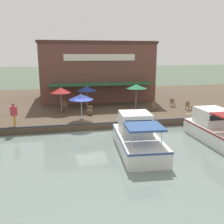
% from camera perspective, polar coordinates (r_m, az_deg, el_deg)
% --- Properties ---
extents(ground_plane, '(220.00, 220.00, 0.00)m').
position_cam_1_polar(ground_plane, '(20.20, -4.67, -4.47)').
color(ground_plane, '#4C5B47').
extents(quay_deck, '(22.00, 56.00, 0.60)m').
position_cam_1_polar(quay_deck, '(30.76, -7.19, 2.18)').
color(quay_deck, '#4C3D2D').
rests_on(quay_deck, ground).
extents(quay_edge_fender, '(0.20, 50.40, 0.10)m').
position_cam_1_polar(quay_edge_fender, '(20.11, -4.74, -2.62)').
color(quay_edge_fender, '#2D2D33').
rests_on(quay_edge_fender, quay_deck).
extents(waterfront_restaurant, '(11.72, 13.36, 6.91)m').
position_cam_1_polar(waterfront_restaurant, '(32.79, -4.06, 9.55)').
color(waterfront_restaurant, brown).
rests_on(waterfront_restaurant, quay_deck).
extents(patio_umbrella_back_row, '(2.04, 2.04, 2.44)m').
position_cam_1_polar(patio_umbrella_back_row, '(24.30, -11.63, 4.94)').
color(patio_umbrella_back_row, '#B7B7B7').
rests_on(patio_umbrella_back_row, quay_deck).
extents(patio_umbrella_near_quay_edge, '(2.15, 2.15, 2.53)m').
position_cam_1_polar(patio_umbrella_near_quay_edge, '(25.33, 5.56, 5.82)').
color(patio_umbrella_near_quay_edge, '#B7B7B7').
rests_on(patio_umbrella_near_quay_edge, quay_deck).
extents(patio_umbrella_mid_patio_right, '(1.96, 1.96, 2.38)m').
position_cam_1_polar(patio_umbrella_mid_patio_right, '(25.28, -5.80, 5.35)').
color(patio_umbrella_mid_patio_right, '#B7B7B7').
rests_on(patio_umbrella_mid_patio_right, quay_deck).
extents(patio_umbrella_by_entrance, '(2.08, 2.08, 2.23)m').
position_cam_1_polar(patio_umbrella_by_entrance, '(21.21, -7.07, 3.44)').
color(patio_umbrella_by_entrance, '#B7B7B7').
rests_on(patio_umbrella_by_entrance, quay_deck).
extents(cafe_chair_back_row_seat, '(0.44, 0.44, 0.85)m').
position_cam_1_polar(cafe_chair_back_row_seat, '(25.13, 9.73, 1.43)').
color(cafe_chair_back_row_seat, brown).
rests_on(cafe_chair_back_row_seat, quay_deck).
extents(cafe_chair_facing_river, '(0.45, 0.45, 0.85)m').
position_cam_1_polar(cafe_chair_facing_river, '(27.28, 13.68, 2.17)').
color(cafe_chair_facing_river, brown).
rests_on(cafe_chair_facing_river, quay_deck).
extents(cafe_chair_mid_patio, '(0.57, 0.57, 0.85)m').
position_cam_1_polar(cafe_chair_mid_patio, '(23.08, -5.04, 0.53)').
color(cafe_chair_mid_patio, brown).
rests_on(cafe_chair_mid_patio, quay_deck).
extents(cafe_chair_beside_entrance, '(0.46, 0.46, 0.85)m').
position_cam_1_polar(cafe_chair_beside_entrance, '(25.45, -10.71, 1.54)').
color(cafe_chair_beside_entrance, brown).
rests_on(cafe_chair_beside_entrance, quay_deck).
extents(cafe_chair_far_corner_seat, '(0.50, 0.50, 0.85)m').
position_cam_1_polar(cafe_chair_far_corner_seat, '(26.14, 17.04, 1.49)').
color(cafe_chair_far_corner_seat, brown).
rests_on(cafe_chair_far_corner_seat, quay_deck).
extents(person_near_entrance, '(0.52, 0.52, 1.82)m').
position_cam_1_polar(person_near_entrance, '(20.61, -21.55, 0.06)').
color(person_near_entrance, orange).
rests_on(person_near_entrance, quay_deck).
extents(motorboat_second_along, '(6.45, 2.48, 2.22)m').
position_cam_1_polar(motorboat_second_along, '(19.49, 22.07, -3.44)').
color(motorboat_second_along, white).
rests_on(motorboat_second_along, river_water).
extents(motorboat_mid_row, '(6.91, 2.89, 2.26)m').
position_cam_1_polar(motorboat_mid_row, '(16.51, 5.45, -5.43)').
color(motorboat_mid_row, silver).
rests_on(motorboat_mid_row, river_water).
extents(tree_behind_restaurant, '(3.67, 3.50, 6.33)m').
position_cam_1_polar(tree_behind_restaurant, '(36.33, 3.15, 11.50)').
color(tree_behind_restaurant, brown).
rests_on(tree_behind_restaurant, quay_deck).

